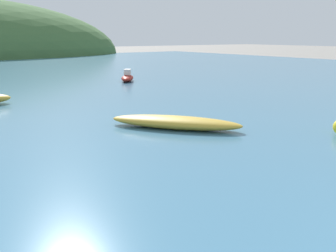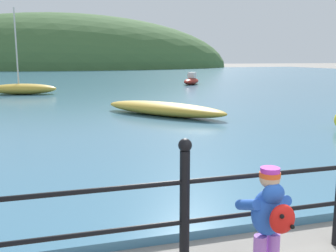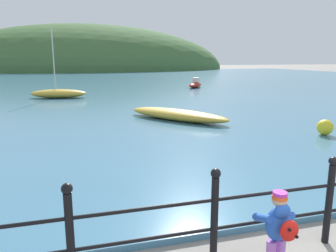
# 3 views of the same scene
# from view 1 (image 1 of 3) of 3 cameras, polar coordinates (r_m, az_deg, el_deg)

# --- Properties ---
(boat_blue_hull) EXTENTS (3.54, 4.16, 0.41)m
(boat_blue_hull) POSITION_cam_1_polar(r_m,az_deg,el_deg) (12.91, 1.05, 0.55)
(boat_blue_hull) COLOR gold
(boat_blue_hull) RESTS_ON water
(boat_far_left) EXTENTS (1.92, 2.25, 0.79)m
(boat_far_left) POSITION_cam_1_polar(r_m,az_deg,el_deg) (26.50, -5.91, 7.03)
(boat_far_left) COLOR maroon
(boat_far_left) RESTS_ON water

